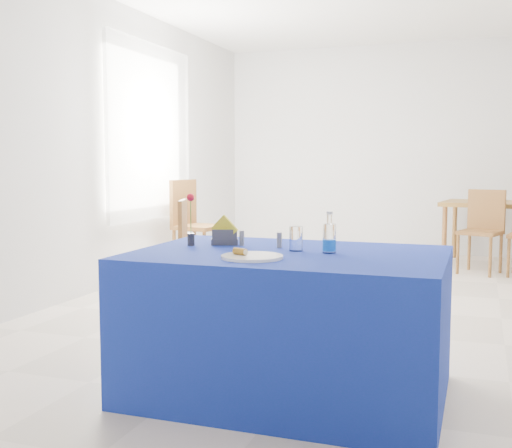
# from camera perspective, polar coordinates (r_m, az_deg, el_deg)

# --- Properties ---
(floor) EXTENTS (7.00, 7.00, 0.00)m
(floor) POSITION_cam_1_polar(r_m,az_deg,el_deg) (5.53, 9.30, -7.38)
(floor) COLOR beige
(floor) RESTS_ON ground
(room_shell) EXTENTS (7.00, 7.00, 7.00)m
(room_shell) POSITION_cam_1_polar(r_m,az_deg,el_deg) (5.42, 9.59, 10.96)
(room_shell) COLOR silver
(room_shell) RESTS_ON ground
(window_pane) EXTENTS (0.04, 1.50, 1.60)m
(window_pane) POSITION_cam_1_polar(r_m,az_deg,el_deg) (7.00, -9.80, 8.08)
(window_pane) COLOR white
(window_pane) RESTS_ON room_shell
(curtain) EXTENTS (0.04, 1.75, 1.85)m
(curtain) POSITION_cam_1_polar(r_m,az_deg,el_deg) (6.97, -9.29, 8.10)
(curtain) COLOR white
(curtain) RESTS_ON room_shell
(plate) EXTENTS (0.30, 0.30, 0.01)m
(plate) POSITION_cam_1_polar(r_m,az_deg,el_deg) (3.13, -0.35, -2.93)
(plate) COLOR white
(plate) RESTS_ON blue_table
(drinking_glass) EXTENTS (0.07, 0.07, 0.13)m
(drinking_glass) POSITION_cam_1_polar(r_m,az_deg,el_deg) (3.40, 3.58, -1.31)
(drinking_glass) COLOR white
(drinking_glass) RESTS_ON blue_table
(salt_shaker) EXTENTS (0.03, 0.03, 0.08)m
(salt_shaker) POSITION_cam_1_polar(r_m,az_deg,el_deg) (3.60, -1.28, -1.27)
(salt_shaker) COLOR slate
(salt_shaker) RESTS_ON blue_table
(pepper_shaker) EXTENTS (0.03, 0.03, 0.08)m
(pepper_shaker) POSITION_cam_1_polar(r_m,az_deg,el_deg) (3.51, 2.09, -1.44)
(pepper_shaker) COLOR slate
(pepper_shaker) RESTS_ON blue_table
(blue_table) EXTENTS (1.60, 1.10, 0.76)m
(blue_table) POSITION_cam_1_polar(r_m,az_deg,el_deg) (3.43, 2.92, -8.80)
(blue_table) COLOR navy
(blue_table) RESTS_ON floor
(water_bottle) EXTENTS (0.07, 0.07, 0.21)m
(water_bottle) POSITION_cam_1_polar(r_m,az_deg,el_deg) (3.34, 6.53, -1.36)
(water_bottle) COLOR white
(water_bottle) RESTS_ON blue_table
(napkin_holder) EXTENTS (0.16, 0.11, 0.17)m
(napkin_holder) POSITION_cam_1_polar(r_m,az_deg,el_deg) (3.64, -2.81, -1.11)
(napkin_holder) COLOR #39393E
(napkin_holder) RESTS_ON blue_table
(rose_vase) EXTENTS (0.04, 0.04, 0.29)m
(rose_vase) POSITION_cam_1_polar(r_m,az_deg,el_deg) (3.61, -5.81, 0.23)
(rose_vase) COLOR #232227
(rose_vase) RESTS_ON blue_table
(oak_table) EXTENTS (1.45, 1.03, 0.76)m
(oak_table) POSITION_cam_1_polar(r_m,az_deg,el_deg) (8.18, 21.04, 1.30)
(oak_table) COLOR olive
(oak_table) RESTS_ON floor
(chair_bg_left) EXTENTS (0.52, 0.52, 0.92)m
(chair_bg_left) POSITION_cam_1_polar(r_m,az_deg,el_deg) (7.54, 19.52, -0.09)
(chair_bg_left) COLOR brown
(chair_bg_left) RESTS_ON floor
(chair_win_a) EXTENTS (0.50, 0.50, 0.88)m
(chair_win_a) POSITION_cam_1_polar(r_m,az_deg,el_deg) (5.95, -5.58, -1.43)
(chair_win_a) COLOR brown
(chair_win_a) RESTS_ON floor
(chair_win_b) EXTENTS (0.53, 0.53, 1.03)m
(chair_win_b) POSITION_cam_1_polar(r_m,az_deg,el_deg) (7.16, -5.71, 0.44)
(chair_win_b) COLOR brown
(chair_win_b) RESTS_ON floor
(banana_pieces) EXTENTS (0.08, 0.06, 0.03)m
(banana_pieces) POSITION_cam_1_polar(r_m,az_deg,el_deg) (3.15, -1.41, -2.45)
(banana_pieces) COLOR gold
(banana_pieces) RESTS_ON plate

